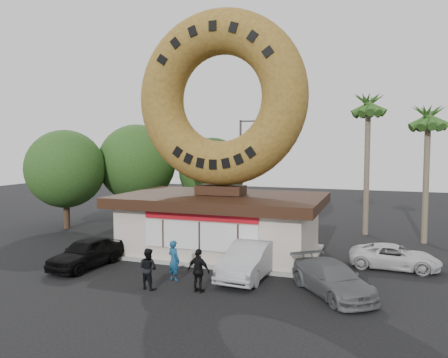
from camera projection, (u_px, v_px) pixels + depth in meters
ground at (174, 285)px, 18.90m from camera, size 90.00×90.00×0.00m
donut_shop at (221, 222)px, 24.38m from camera, size 11.20×7.20×3.80m
giant_donut at (221, 98)px, 23.87m from camera, size 9.59×2.45×9.59m
tree_west at (137, 163)px, 33.93m from camera, size 6.00×6.00×7.65m
tree_mid at (212, 171)px, 34.01m from camera, size 5.20×5.20×6.63m
tree_far at (65, 169)px, 31.36m from camera, size 5.60×5.60×7.14m
palm_near at (368, 109)px, 28.89m from camera, size 2.60×2.60×9.75m
palm_far at (428, 121)px, 26.38m from camera, size 2.60×2.60×8.75m
street_lamp at (242, 165)px, 34.20m from camera, size 2.11×0.20×8.00m
person_left at (174, 260)px, 19.44m from camera, size 0.78×0.65×1.81m
person_center at (148, 268)px, 18.30m from camera, size 0.95×0.81×1.73m
person_right at (199, 271)px, 17.86m from camera, size 1.13×0.66×1.80m
car_black at (86, 252)px, 21.57m from camera, size 2.09×4.43×1.46m
car_silver at (250, 260)px, 19.98m from camera, size 1.96×4.92×1.59m
car_grey at (332, 279)px, 17.60m from camera, size 4.21×4.71×1.31m
car_white at (395, 257)px, 21.31m from camera, size 4.32×2.13×1.18m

